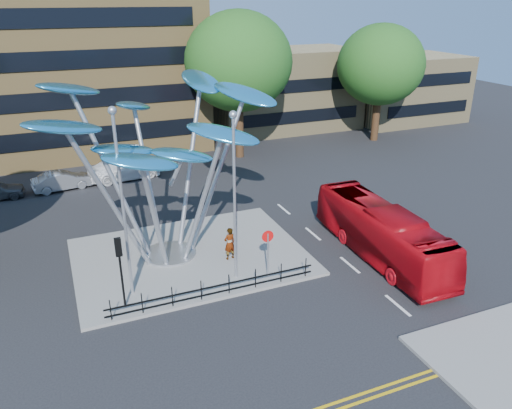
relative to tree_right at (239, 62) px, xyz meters
name	(u,v)px	position (x,y,z in m)	size (l,w,h in m)	color
ground	(249,314)	(-8.00, -22.00, -8.04)	(120.00, 120.00, 0.00)	black
traffic_island	(190,256)	(-9.00, -16.00, -7.96)	(12.00, 9.00, 0.15)	slate
low_building_near	(284,89)	(8.00, 8.00, -4.04)	(15.00, 8.00, 8.00)	tan
low_building_far	(405,88)	(22.00, 6.00, -4.54)	(12.00, 8.00, 7.00)	tan
tree_right	(239,62)	(0.00, 0.00, 0.00)	(8.80, 8.80, 12.11)	black
tree_far	(381,65)	(14.00, 0.00, -0.93)	(8.00, 8.00, 10.81)	black
leaf_sculpture	(158,132)	(-10.07, -15.32, -1.16)	(12.72, 9.54, 9.51)	#9EA0A5
street_lamp_left	(121,189)	(-12.50, -18.50, -2.68)	(0.36, 0.36, 8.80)	#9EA0A5
street_lamp_right	(234,183)	(-7.50, -19.00, -2.94)	(0.36, 0.36, 8.30)	#9EA0A5
traffic_light_island	(120,258)	(-13.00, -19.50, -5.42)	(0.28, 0.18, 3.42)	black
no_entry_sign_island	(268,245)	(-6.00, -19.48, -6.22)	(0.60, 0.10, 2.45)	#9EA0A5
pedestrian_railing_front	(215,289)	(-9.00, -20.30, -7.48)	(10.00, 0.06, 1.00)	black
red_bus	(381,232)	(0.50, -19.74, -6.62)	(2.38, 10.17, 2.83)	#B00811
pedestrian	(230,243)	(-7.15, -17.17, -6.99)	(0.65, 0.43, 1.79)	gray
parked_car_mid	(62,181)	(-14.72, -2.53, -7.36)	(1.44, 4.13, 1.36)	#93959A
parked_car_right	(124,169)	(-10.22, -1.91, -7.24)	(2.23, 5.49, 1.59)	white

